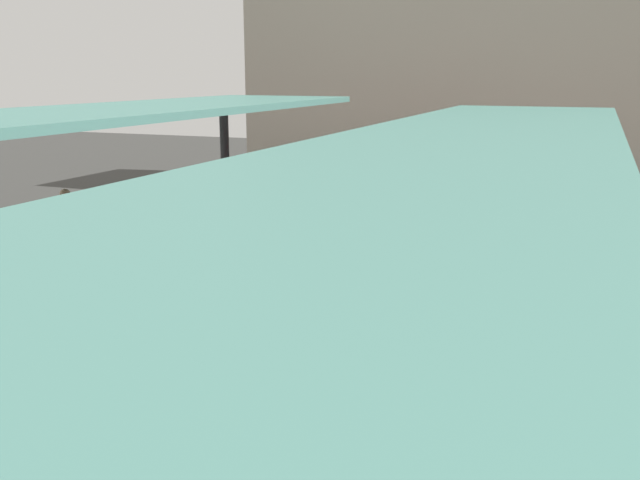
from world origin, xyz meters
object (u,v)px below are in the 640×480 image
at_px(commuter_train, 309,229).
at_px(passenger_near_bench, 68,226).
at_px(platform_sign, 526,387).
at_px(platform_bench, 525,275).

xyz_separation_m(commuter_train, passenger_near_bench, (-4.57, -2.08, 0.11)).
bearing_deg(platform_sign, platform_bench, 94.99).
distance_m(commuter_train, platform_sign, 9.68).
bearing_deg(platform_bench, commuter_train, 168.24).
bearing_deg(passenger_near_bench, platform_bench, 7.11).
xyz_separation_m(platform_bench, passenger_near_bench, (-9.09, -1.13, 0.38)).
relative_size(platform_bench, platform_sign, 0.63).
distance_m(commuter_train, platform_bench, 4.63).
bearing_deg(passenger_near_bench, platform_sign, -31.98).
distance_m(platform_bench, passenger_near_bench, 9.17).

